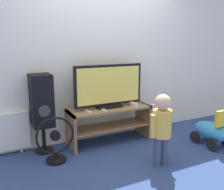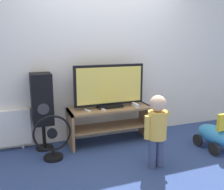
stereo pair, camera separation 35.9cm
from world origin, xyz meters
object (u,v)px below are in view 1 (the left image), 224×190
Objects in this scene: ride_on_toy at (212,131)px; television at (109,87)px; remote_secondary at (103,110)px; speaker_tower at (42,102)px; floor_fan at (55,142)px; remote_primary at (88,111)px; game_console at (134,105)px; child at (162,124)px.

television is at bearing 147.89° from ride_on_toy.
speaker_tower is (-0.82, 0.18, 0.16)m from remote_secondary.
television reaches higher than floor_fan.
remote_primary is at bearing -15.79° from speaker_tower.
television is at bearing 18.47° from floor_fan.
television is 0.49m from game_console.
television is 5.97× the size of game_console.
game_console is at bearing -17.74° from television.
remote_primary is 1.05m from child.
floor_fan is 2.24m from ride_on_toy.
remote_secondary is (0.22, -0.01, 0.00)m from remote_primary.
remote_secondary is 0.82m from floor_fan.
remote_secondary is 1.63m from ride_on_toy.
remote_primary is at bearing 178.68° from game_console.
remote_primary is at bearing 126.47° from child.
floor_fan is (-0.53, -0.20, -0.28)m from remote_primary.
speaker_tower reaches higher than remote_secondary.
remote_primary is at bearing -164.51° from television.
game_console reaches higher than remote_secondary.
speaker_tower reaches higher than game_console.
television is 7.98× the size of remote_secondary.
ride_on_toy is (1.29, -0.81, -0.64)m from television.
ride_on_toy is at bearing 7.46° from child.
game_console is 0.30× the size of ride_on_toy.
child is 1.51× the size of floor_fan.
remote_secondary is 0.23× the size of ride_on_toy.
ride_on_toy is (1.44, -0.70, -0.33)m from remote_secondary.
game_console is at bearing 143.02° from ride_on_toy.
game_console is 0.20× the size of child.
television reaches higher than child.
child is at bearing -64.38° from remote_secondary.
remote_primary is at bearing 178.43° from remote_secondary.
game_console is 1.32m from floor_fan.
speaker_tower is (-0.60, 0.17, 0.16)m from remote_primary.
speaker_tower is 1.83× the size of floor_fan.
floor_fan is (0.07, -0.37, -0.45)m from speaker_tower.
child is 1.60m from speaker_tower.
floor_fan is at bearing 150.66° from child.
ride_on_toy is at bearing -21.22° from speaker_tower.
child reaches higher than remote_primary.
game_console is at bearing 8.05° from floor_fan.
remote_secondary is 0.93m from child.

